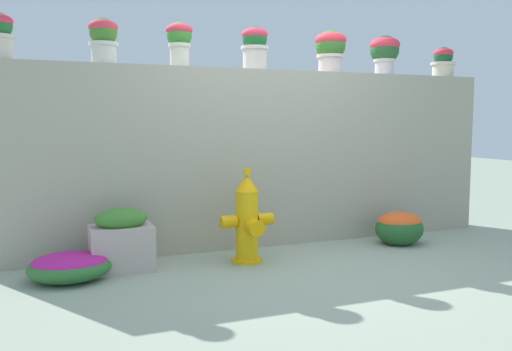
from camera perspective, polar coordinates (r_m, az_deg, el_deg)
The scene contains 12 objects.
ground_plane at distance 4.56m, azimuth 5.63°, elevation -10.00°, with size 24.00×24.00×0.00m, color #95A28D.
stone_wall at distance 5.39m, azimuth 0.33°, elevation 1.85°, with size 5.15×0.36×1.74m, color #A29D89.
potted_plant_1 at distance 5.05m, azimuth -15.91°, elevation 13.94°, with size 0.26×0.26×0.40m.
potted_plant_2 at distance 5.16m, azimuth -8.15°, elevation 14.18°, with size 0.25×0.25×0.41m.
potted_plant_3 at distance 5.40m, azimuth -0.14°, elevation 13.71°, with size 0.27×0.27×0.42m.
potted_plant_4 at distance 5.78m, azimuth 7.91°, elevation 13.28°, with size 0.33×0.33×0.44m.
potted_plant_5 at distance 6.17m, azimuth 13.50°, elevation 12.74°, with size 0.33×0.33×0.43m.
potted_plant_6 at distance 6.67m, azimuth 19.26°, elevation 11.38°, with size 0.28×0.28×0.35m.
fire_hydrant at distance 4.71m, azimuth -0.92°, elevation -4.81°, with size 0.48×0.39×0.83m.
flower_bush_left at distance 5.63m, azimuth 14.98°, elevation -5.26°, with size 0.49×0.44×0.34m.
flower_bush_right at distance 4.49m, azimuth -19.18°, elevation -9.03°, with size 0.64×0.58×0.22m.
planter_box at distance 4.61m, azimuth -14.11°, elevation -6.72°, with size 0.51×0.35×0.53m.
Camera 1 is at (-2.04, -3.89, 1.23)m, focal length 37.65 mm.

